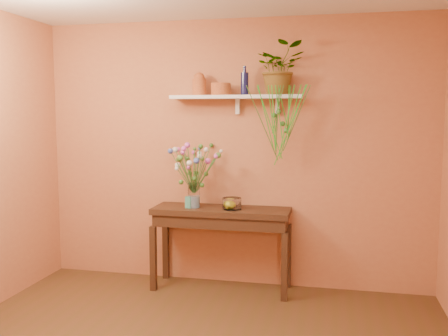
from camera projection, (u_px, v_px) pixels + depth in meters
room at (171, 179)px, 3.12m from camera, size 4.04×4.04×2.70m
sideboard at (221, 220)px, 4.92m from camera, size 1.36×0.44×0.83m
wall_shelf at (237, 97)px, 4.86m from camera, size 1.30×0.24×0.19m
terracotta_jug at (199, 84)px, 4.93m from camera, size 0.17×0.17×0.23m
terracotta_pot at (221, 89)px, 4.85m from camera, size 0.23×0.23×0.12m
blue_bottle at (245, 83)px, 4.82m from camera, size 0.10×0.10×0.28m
spider_plant at (280, 68)px, 4.74m from camera, size 0.53×0.49×0.50m
plant_fronds at (280, 119)px, 4.64m from camera, size 0.59×0.30×0.76m
glass_vase at (194, 197)px, 4.92m from camera, size 0.12×0.12×0.25m
bouquet at (193, 161)px, 4.88m from camera, size 0.54×0.53×0.51m
glass_bowl at (232, 204)px, 4.84m from camera, size 0.19×0.19×0.11m
lemon at (230, 204)px, 4.84m from camera, size 0.09×0.09×0.09m
carton at (188, 202)px, 4.90m from camera, size 0.06×0.05×0.11m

